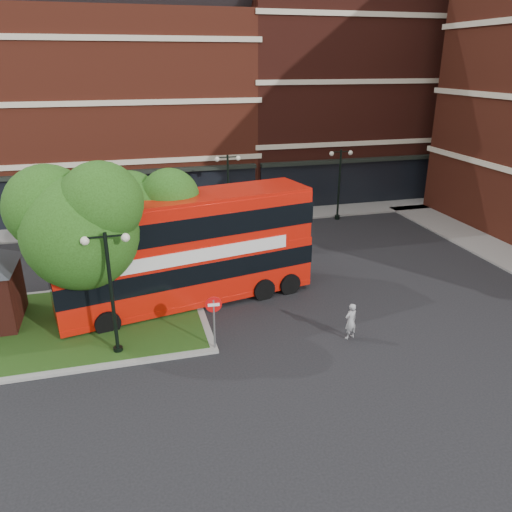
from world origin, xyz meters
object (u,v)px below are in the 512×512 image
object	(u,v)px
woman	(351,321)
car_silver	(106,228)
bus	(186,243)
car_white	(268,208)

from	to	relation	value
woman	car_silver	distance (m)	18.37
bus	car_silver	xyz separation A→B (m)	(-3.86, 10.46, -2.25)
car_white	woman	bearing A→B (deg)	167.75
bus	car_white	bearing A→B (deg)	46.78
bus	car_silver	world-z (taller)	bus
woman	car_silver	size ratio (longest dim) A/B	0.37
bus	woman	bearing A→B (deg)	-52.05
car_silver	car_white	bearing A→B (deg)	-81.35
woman	car_white	xyz separation A→B (m)	(1.47, 17.04, -0.03)
woman	bus	bearing A→B (deg)	-56.92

